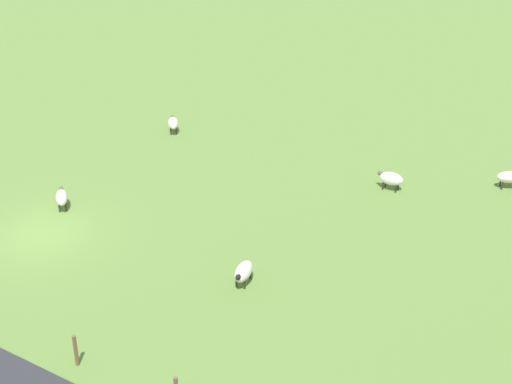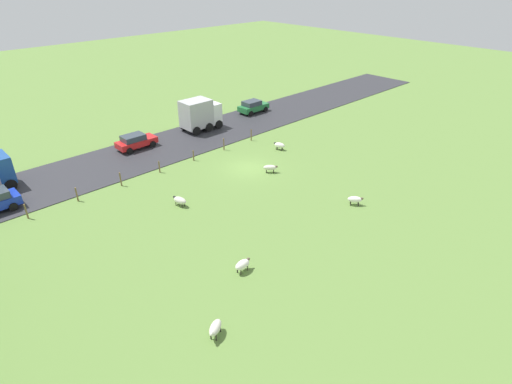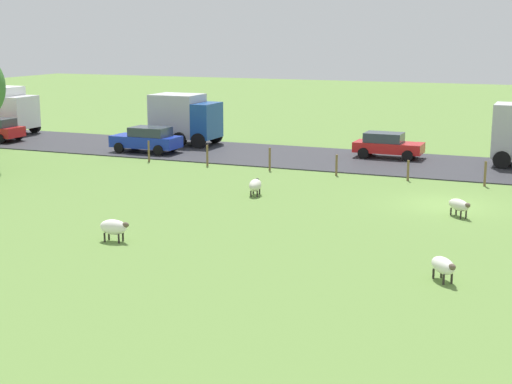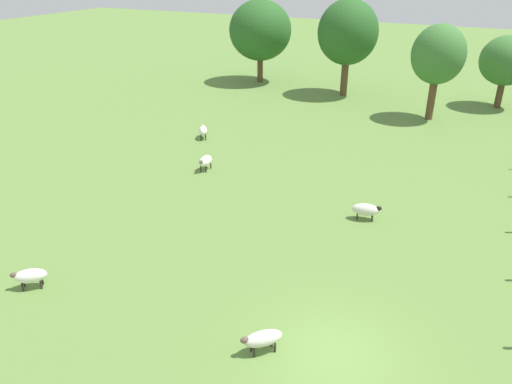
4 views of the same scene
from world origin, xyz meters
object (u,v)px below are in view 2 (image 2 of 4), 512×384
Objects in this scene: truck_0 at (200,114)px; sheep_0 at (279,145)px; sheep_2 at (243,265)px; sheep_4 at (355,199)px; car_0 at (136,141)px; sheep_1 at (270,168)px; car_1 at (253,106)px; sheep_5 at (180,200)px; sheep_3 at (215,328)px.

sheep_0 is at bearing -167.12° from truck_0.
sheep_2 is (-11.63, 15.40, 0.04)m from sheep_0.
car_0 is at bearing 17.08° from sheep_4.
sheep_2 is at bearing 148.97° from truck_0.
car_0 is at bearing 24.36° from sheep_1.
car_1 is at bearing -23.93° from sheep_4.
sheep_1 is at bearing -94.12° from sheep_5.
sheep_1 is 13.94m from sheep_2.
sheep_3 is 1.03× the size of sheep_4.
car_0 is (21.89, 6.73, 0.34)m from sheep_4.
sheep_2 is 0.27× the size of truck_0.
sheep_1 is 1.00× the size of sheep_4.
truck_0 reaches higher than car_0.
sheep_0 is 0.94× the size of sheep_5.
sheep_1 is at bearing -53.49° from sheep_3.
car_1 is at bearing -56.92° from sheep_5.
sheep_4 is at bearing 162.49° from sheep_0.
truck_0 reaches higher than sheep_1.
sheep_2 is at bearing 127.90° from sheep_1.
car_1 is (22.21, -9.86, 0.36)m from sheep_4.
sheep_4 is at bearing -132.87° from sheep_5.
sheep_5 is (0.67, 9.29, -0.01)m from sheep_1.
sheep_5 is 0.30× the size of truck_0.
sheep_1 is at bearing -155.64° from car_0.
sheep_3 is at bearing 122.77° from sheep_2.
sheep_0 is 10.47m from truck_0.
car_1 is (10.53, -6.17, 0.36)m from sheep_0.
sheep_3 is (-11.36, 15.34, 0.04)m from sheep_1.
truck_0 is at bearing -42.24° from sheep_5.
car_0 is (12.61, -3.27, 0.35)m from sheep_5.
sheep_5 is at bearing 137.76° from truck_0.
sheep_3 is 0.31× the size of car_1.
sheep_4 is (-0.05, -11.71, -0.04)m from sheep_2.
sheep_5 reaches higher than sheep_1.
truck_0 reaches higher than sheep_4.
truck_0 reaches higher than car_1.
car_1 is at bearing -44.22° from sheep_2.
sheep_4 is at bearing -175.27° from sheep_1.
sheep_3 is at bearing 133.93° from car_1.
sheep_4 is at bearing -80.29° from sheep_3.
sheep_1 is 0.29× the size of car_0.
car_1 is at bearing -37.85° from sheep_1.
sheep_1 is 0.27× the size of truck_0.
car_0 is at bearing -12.86° from sheep_2.
sheep_3 is 26.34m from car_0.
sheep_2 is 0.30× the size of car_1.
sheep_4 is 0.30× the size of car_1.
car_0 is at bearing 45.56° from sheep_0.
sheep_0 is at bearing -17.51° from sheep_4.
sheep_5 reaches higher than sheep_4.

